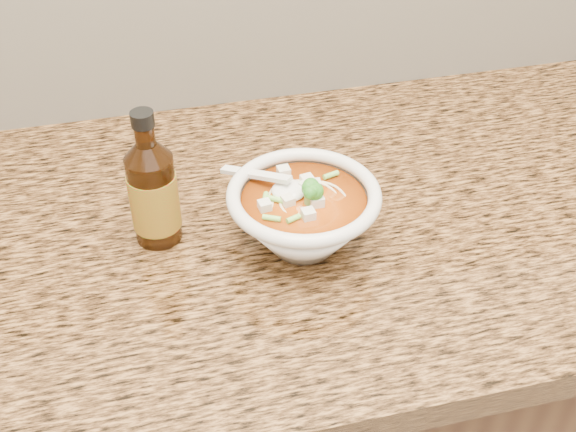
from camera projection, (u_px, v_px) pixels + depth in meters
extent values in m
cube|color=#341D0F|center=(294.00, 417.00, 1.28)|extent=(4.00, 0.65, 0.86)
cube|color=olive|center=(295.00, 222.00, 0.99)|extent=(4.00, 0.68, 0.04)
cylinder|color=white|center=(303.00, 241.00, 0.92)|extent=(0.08, 0.08, 0.01)
torus|color=white|center=(304.00, 195.00, 0.88)|extent=(0.19, 0.19, 0.02)
torus|color=beige|center=(312.00, 191.00, 0.90)|extent=(0.08, 0.08, 0.00)
torus|color=beige|center=(294.00, 197.00, 0.89)|extent=(0.12, 0.12, 0.00)
torus|color=beige|center=(310.00, 209.00, 0.87)|extent=(0.07, 0.07, 0.00)
torus|color=beige|center=(298.00, 199.00, 0.89)|extent=(0.10, 0.10, 0.00)
torus|color=beige|center=(301.00, 199.00, 0.89)|extent=(0.06, 0.06, 0.00)
torus|color=beige|center=(313.00, 207.00, 0.88)|extent=(0.10, 0.10, 0.00)
torus|color=beige|center=(319.00, 209.00, 0.88)|extent=(0.05, 0.05, 0.00)
cube|color=silver|center=(282.00, 212.00, 0.86)|extent=(0.02, 0.02, 0.02)
cube|color=silver|center=(303.00, 185.00, 0.90)|extent=(0.02, 0.02, 0.02)
cube|color=silver|center=(313.00, 173.00, 0.92)|extent=(0.02, 0.02, 0.01)
cube|color=silver|center=(320.00, 201.00, 0.87)|extent=(0.02, 0.02, 0.01)
cube|color=silver|center=(315.00, 223.00, 0.84)|extent=(0.02, 0.02, 0.01)
cube|color=silver|center=(318.00, 196.00, 0.88)|extent=(0.02, 0.02, 0.02)
cube|color=silver|center=(276.00, 192.00, 0.88)|extent=(0.02, 0.02, 0.01)
cube|color=silver|center=(305.00, 178.00, 0.91)|extent=(0.02, 0.02, 0.01)
ellipsoid|color=#196014|center=(310.00, 191.00, 0.86)|extent=(0.04, 0.04, 0.03)
cylinder|color=#85D953|center=(304.00, 176.00, 0.91)|extent=(0.02, 0.02, 0.01)
cylinder|color=#85D953|center=(269.00, 209.00, 0.86)|extent=(0.02, 0.01, 0.01)
cylinder|color=#85D953|center=(312.00, 178.00, 0.91)|extent=(0.02, 0.02, 0.01)
cylinder|color=#85D953|center=(284.00, 177.00, 0.91)|extent=(0.01, 0.02, 0.01)
cylinder|color=#85D953|center=(319.00, 219.00, 0.84)|extent=(0.02, 0.02, 0.01)
ellipsoid|color=white|center=(289.00, 190.00, 0.89)|extent=(0.04, 0.04, 0.02)
cube|color=white|center=(255.00, 174.00, 0.90)|extent=(0.08, 0.08, 0.03)
cylinder|color=#331807|center=(154.00, 199.00, 0.90)|extent=(0.06, 0.06, 0.12)
cylinder|color=#331807|center=(145.00, 135.00, 0.84)|extent=(0.02, 0.02, 0.03)
cylinder|color=black|center=(142.00, 119.00, 0.83)|extent=(0.03, 0.03, 0.02)
cylinder|color=red|center=(154.00, 200.00, 0.90)|extent=(0.06, 0.06, 0.08)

